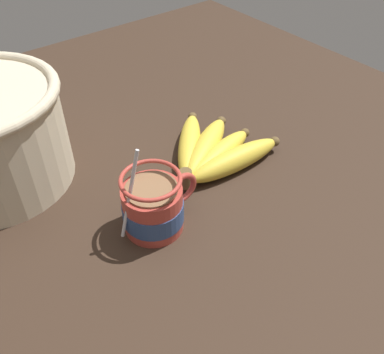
% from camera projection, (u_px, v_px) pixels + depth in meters
% --- Properties ---
extents(table, '(1.32, 1.32, 0.04)m').
position_uv_depth(table, '(160.00, 221.00, 0.66)').
color(table, '#332319').
rests_on(table, ground).
extents(coffee_mug, '(0.13, 0.09, 0.15)m').
position_uv_depth(coffee_mug, '(154.00, 207.00, 0.60)').
color(coffee_mug, '#B23D33').
rests_on(coffee_mug, table).
extents(banana_bunch, '(0.21, 0.18, 0.04)m').
position_uv_depth(banana_bunch, '(212.00, 152.00, 0.73)').
color(banana_bunch, brown).
rests_on(banana_bunch, table).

